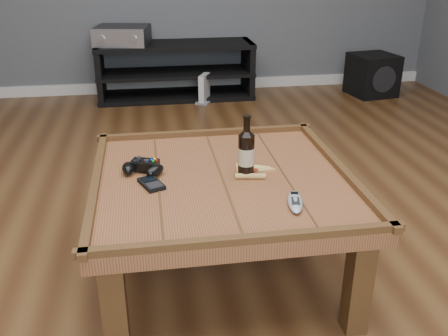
{
  "coord_description": "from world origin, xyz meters",
  "views": [
    {
      "loc": [
        -0.27,
        -1.76,
        1.28
      ],
      "look_at": [
        -0.0,
        -0.07,
        0.52
      ],
      "focal_mm": 40.0,
      "sensor_mm": 36.0,
      "label": 1
    }
  ],
  "objects": [
    {
      "name": "ground",
      "position": [
        0.0,
        0.0,
        0.0
      ],
      "size": [
        6.0,
        6.0,
        0.0
      ],
      "primitive_type": "plane",
      "color": "#422613",
      "rests_on": "ground"
    },
    {
      "name": "baseboard",
      "position": [
        0.0,
        2.99,
        0.05
      ],
      "size": [
        5.0,
        0.02,
        0.1
      ],
      "primitive_type": "cube",
      "color": "silver",
      "rests_on": "ground"
    },
    {
      "name": "coffee_table",
      "position": [
        0.0,
        0.0,
        0.39
      ],
      "size": [
        1.03,
        1.03,
        0.48
      ],
      "color": "brown",
      "rests_on": "ground"
    },
    {
      "name": "media_console",
      "position": [
        0.0,
        2.75,
        0.25
      ],
      "size": [
        1.4,
        0.45,
        0.5
      ],
      "color": "black",
      "rests_on": "ground"
    },
    {
      "name": "beer_bottle",
      "position": [
        0.1,
        -0.0,
        0.55
      ],
      "size": [
        0.07,
        0.07,
        0.25
      ],
      "color": "black",
      "rests_on": "coffee_table"
    },
    {
      "name": "game_controller",
      "position": [
        -0.31,
        0.09,
        0.47
      ],
      "size": [
        0.18,
        0.16,
        0.05
      ],
      "rotation": [
        0.0,
        0.0,
        -0.36
      ],
      "color": "black",
      "rests_on": "coffee_table"
    },
    {
      "name": "pizza_slice",
      "position": [
        0.12,
        0.03,
        0.46
      ],
      "size": [
        0.16,
        0.23,
        0.02
      ],
      "rotation": [
        0.0,
        0.0,
        -0.16
      ],
      "color": "tan",
      "rests_on": "coffee_table"
    },
    {
      "name": "smartphone",
      "position": [
        -0.28,
        -0.03,
        0.46
      ],
      "size": [
        0.11,
        0.14,
        0.02
      ],
      "rotation": [
        0.0,
        0.0,
        0.38
      ],
      "color": "black",
      "rests_on": "coffee_table"
    },
    {
      "name": "remote_control",
      "position": [
        0.22,
        -0.27,
        0.46
      ],
      "size": [
        0.09,
        0.18,
        0.02
      ],
      "rotation": [
        0.0,
        0.0,
        -0.22
      ],
      "color": "#91979D",
      "rests_on": "coffee_table"
    },
    {
      "name": "av_receiver",
      "position": [
        -0.45,
        2.74,
        0.58
      ],
      "size": [
        0.51,
        0.45,
        0.16
      ],
      "rotation": [
        0.0,
        0.0,
        -0.2
      ],
      "color": "black",
      "rests_on": "media_console"
    },
    {
      "name": "subwoofer",
      "position": [
        1.82,
        2.56,
        0.19
      ],
      "size": [
        0.43,
        0.43,
        0.38
      ],
      "rotation": [
        0.0,
        0.0,
        0.16
      ],
      "color": "black",
      "rests_on": "ground"
    },
    {
      "name": "game_console",
      "position": [
        0.24,
        2.55,
        0.12
      ],
      "size": [
        0.19,
        0.23,
        0.25
      ],
      "rotation": [
        0.0,
        0.0,
        -0.44
      ],
      "color": "slate",
      "rests_on": "ground"
    }
  ]
}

